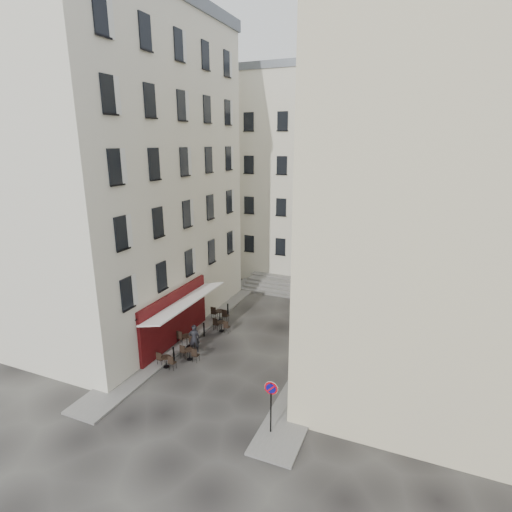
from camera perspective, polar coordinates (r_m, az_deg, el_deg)
The scene contains 18 objects.
ground at distance 23.80m, azimuth -3.47°, elevation -15.28°, with size 90.00×90.00×0.00m, color black.
sidewalk_left at distance 28.79m, azimuth -8.09°, elevation -9.46°, with size 2.00×22.00×0.12m, color slate.
sidewalk_right at distance 24.92m, azimuth 9.32°, elevation -13.77°, with size 2.00×18.00×0.12m, color slate.
building_left at distance 28.97m, azimuth -20.41°, elevation 10.95°, with size 12.20×16.20×20.60m.
building_right at distance 21.97m, azimuth 26.23°, elevation 6.43°, with size 12.20×14.20×18.60m.
building_back at distance 38.69m, azimuth 7.60°, elevation 11.29°, with size 18.20×10.20×18.60m.
cafe_storefront at distance 25.66m, azimuth -11.32°, elevation -8.43°, with size 1.74×7.30×3.50m.
stone_steps at distance 34.25m, azimuth 5.82°, elevation -4.56°, with size 9.00×3.15×0.80m.
bollard_near at distance 24.25m, azimuth -11.68°, elevation -13.54°, with size 0.12×0.12×0.98m.
bollard_mid at distance 26.85m, azimuth -7.44°, elevation -10.29°, with size 0.12×0.12×0.98m.
bollard_far at distance 29.63m, azimuth -4.05°, elevation -7.59°, with size 0.12×0.12×0.98m.
no_parking_sign at distance 18.04m, azimuth 2.15°, elevation -19.57°, with size 0.59×0.10×2.60m.
bistro_table_a at distance 23.86m, azimuth -12.66°, elevation -14.38°, with size 1.21×0.57×0.85m.
bistro_table_b at distance 24.34m, azimuth -9.44°, elevation -13.54°, with size 1.21×0.57×0.85m.
bistro_table_c at distance 25.76m, azimuth -9.79°, elevation -11.68°, with size 1.36×0.64×0.96m.
bistro_table_d at distance 27.40m, azimuth -4.93°, elevation -9.85°, with size 1.22×0.57×0.86m.
bistro_table_e at distance 28.95m, azimuth -5.16°, elevation -8.29°, with size 1.35×0.63×0.95m.
pedestrian at distance 24.94m, azimuth -8.81°, elevation -11.55°, with size 0.65×0.43×1.79m, color black.
Camera 1 is at (9.12, -18.22, 12.29)m, focal length 28.00 mm.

